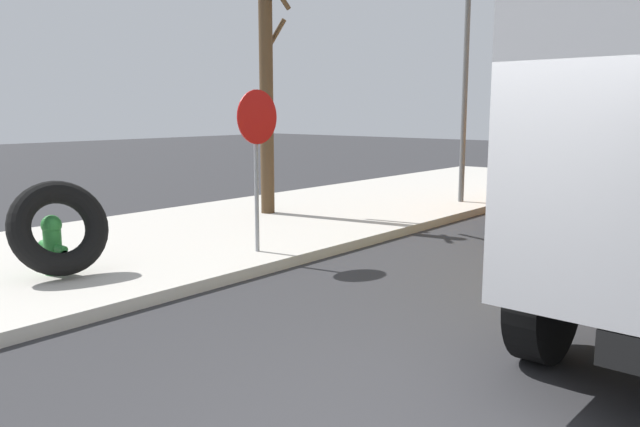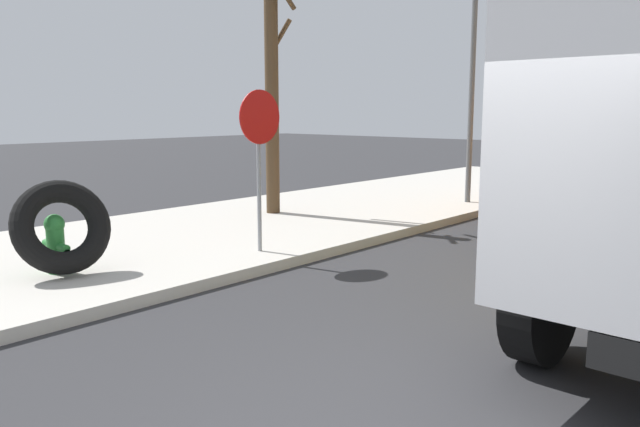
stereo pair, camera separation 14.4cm
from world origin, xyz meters
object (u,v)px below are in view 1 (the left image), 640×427
dump_truck_orange (632,138)px  bare_tree (267,80)px  fire_hydrant (53,243)px  loose_tire (59,228)px  stop_sign (257,140)px  street_light_pole (466,59)px

dump_truck_orange → bare_tree: size_ratio=1.21×
bare_tree → dump_truck_orange: bearing=-46.0°
fire_hydrant → dump_truck_orange: size_ratio=0.11×
loose_tire → bare_tree: bearing=16.1°
fire_hydrant → bare_tree: 5.74m
fire_hydrant → stop_sign: stop_sign is taller
stop_sign → dump_truck_orange: (7.73, -2.99, -0.15)m
street_light_pole → stop_sign: bearing=-178.7°
fire_hydrant → bare_tree: bearing=14.4°
fire_hydrant → stop_sign: bearing=-22.1°
fire_hydrant → bare_tree: bare_tree is taller
loose_tire → street_light_pole: 9.38m
dump_truck_orange → street_light_pole: street_light_pole is taller
stop_sign → street_light_pole: bearing=1.3°
loose_tire → bare_tree: 5.69m
dump_truck_orange → bare_tree: bare_tree is taller
street_light_pole → dump_truck_orange: bearing=-68.2°
loose_tire → dump_truck_orange: 11.00m
loose_tire → stop_sign: stop_sign is taller
loose_tire → street_light_pole: bearing=-4.6°
fire_hydrant → street_light_pole: street_light_pole is taller
fire_hydrant → stop_sign: size_ratio=0.32×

